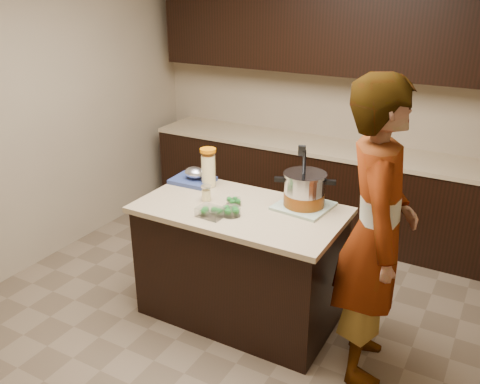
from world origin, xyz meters
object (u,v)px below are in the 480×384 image
object	(u,v)px
island	(240,263)
person	(375,235)
stock_pot	(304,192)
lemonade_pitcher	(208,169)

from	to	relation	value
island	person	xyz separation A→B (m)	(0.98, -0.08, 0.52)
island	person	size ratio (longest dim) A/B	0.75
stock_pot	lemonade_pitcher	bearing A→B (deg)	158.64
island	lemonade_pitcher	size ratio (longest dim) A/B	4.88
stock_pot	person	size ratio (longest dim) A/B	0.22
person	island	bearing A→B (deg)	67.87
stock_pot	person	xyz separation A→B (m)	(0.59, -0.30, -0.05)
lemonade_pitcher	person	distance (m)	1.43
stock_pot	person	distance (m)	0.67
stock_pot	lemonade_pitcher	distance (m)	0.81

